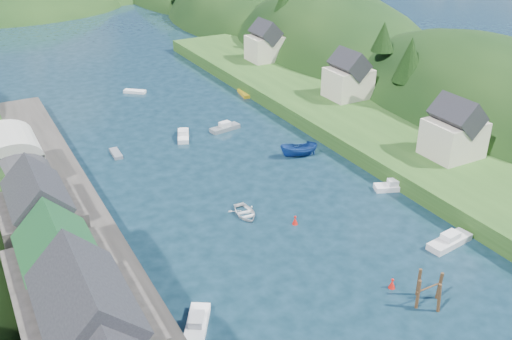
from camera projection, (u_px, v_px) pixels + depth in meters
ground at (189, 137)px, 89.17m from camera, size 600.00×600.00×0.00m
hillside_right at (329, 92)px, 131.39m from camera, size 36.00×245.56×48.00m
far_hills at (51, 37)px, 191.67m from camera, size 103.00×68.00×44.00m
hill_trees at (149, 44)px, 96.91m from camera, size 90.77×147.20×12.26m
quay_left at (78, 284)px, 54.92m from camera, size 12.00×110.00×2.00m
terrace_left_grass at (0, 305)px, 51.80m from camera, size 12.00×110.00×2.50m
quayside_buildings at (82, 329)px, 40.66m from camera, size 8.00×35.84×12.90m
boat_sheds at (18, 171)px, 67.02m from camera, size 7.00×21.00×7.50m
terrace_right at (356, 123)px, 91.52m from camera, size 16.00×120.00×2.40m
right_bank_cottages at (342, 78)px, 97.25m from camera, size 9.00×59.24×8.41m
piling_cluster_far at (428, 292)px, 53.42m from camera, size 3.21×2.99×3.69m
channel_buoy_near at (392, 284)px, 55.80m from camera, size 0.70×0.70×1.10m
channel_buoy_far at (295, 220)px, 66.28m from camera, size 0.70×0.70×1.10m
moored_boats at (284, 225)px, 65.02m from camera, size 37.86×93.27×2.31m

